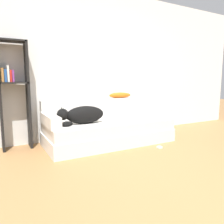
# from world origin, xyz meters

# --- Properties ---
(wall_back) EXTENTS (7.41, 0.06, 2.70)m
(wall_back) POSITION_xyz_m (0.00, 2.88, 1.35)
(wall_back) COLOR white
(wall_back) RESTS_ON ground_plane
(couch) EXTENTS (2.12, 0.93, 0.39)m
(couch) POSITION_xyz_m (0.02, 2.29, 0.19)
(couch) COLOR silver
(couch) RESTS_ON ground_plane
(couch_backrest) EXTENTS (2.08, 0.15, 0.33)m
(couch_backrest) POSITION_xyz_m (0.02, 2.68, 0.56)
(couch_backrest) COLOR silver
(couch_backrest) RESTS_ON couch
(couch_arm_left) EXTENTS (0.15, 0.74, 0.17)m
(couch_arm_left) POSITION_xyz_m (-0.96, 2.28, 0.48)
(couch_arm_left) COLOR silver
(couch_arm_left) RESTS_ON couch
(couch_arm_right) EXTENTS (0.15, 0.74, 0.17)m
(couch_arm_right) POSITION_xyz_m (1.01, 2.28, 0.48)
(couch_arm_right) COLOR silver
(couch_arm_right) RESTS_ON couch
(dog) EXTENTS (0.75, 0.25, 0.27)m
(dog) POSITION_xyz_m (-0.49, 2.21, 0.53)
(dog) COLOR black
(dog) RESTS_ON couch
(laptop) EXTENTS (0.38, 0.26, 0.02)m
(laptop) POSITION_xyz_m (0.17, 2.17, 0.40)
(laptop) COLOR silver
(laptop) RESTS_ON couch
(throw_pillow) EXTENTS (0.46, 0.15, 0.10)m
(throw_pillow) POSITION_xyz_m (0.46, 2.67, 0.78)
(throw_pillow) COLOR orange
(throw_pillow) RESTS_ON couch_backrest
(bookshelf) EXTENTS (0.43, 0.26, 1.64)m
(bookshelf) POSITION_xyz_m (-1.40, 2.70, 0.93)
(bookshelf) COLOR black
(bookshelf) RESTS_ON ground_plane
(power_adapter) EXTENTS (0.07, 0.07, 0.03)m
(power_adapter) POSITION_xyz_m (0.57, 1.64, 0.01)
(power_adapter) COLOR silver
(power_adapter) RESTS_ON ground_plane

